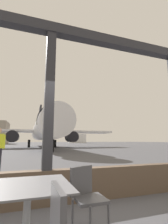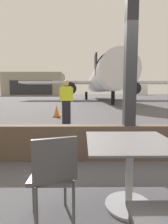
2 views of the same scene
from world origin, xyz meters
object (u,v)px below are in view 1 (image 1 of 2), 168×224
(dining_table, at_px, (27,210))
(airplane, at_px, (44,129))
(cafe_chair_aisle_left, at_px, (86,193))
(fuel_storage_tank, at_px, (77,139))

(dining_table, distance_m, airplane, 28.18)
(dining_table, bearing_deg, cafe_chair_aisle_left, 18.21)
(dining_table, xyz_separation_m, airplane, (2.56, 27.93, 2.73))
(cafe_chair_aisle_left, relative_size, fuel_storage_tank, 0.09)
(cafe_chair_aisle_left, height_order, airplane, airplane)
(cafe_chair_aisle_left, height_order, fuel_storage_tank, fuel_storage_tank)
(airplane, height_order, fuel_storage_tank, airplane)
(dining_table, xyz_separation_m, fuel_storage_tank, (26.23, 87.42, 1.93))
(dining_table, height_order, airplane, airplane)
(cafe_chair_aisle_left, bearing_deg, dining_table, -161.79)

